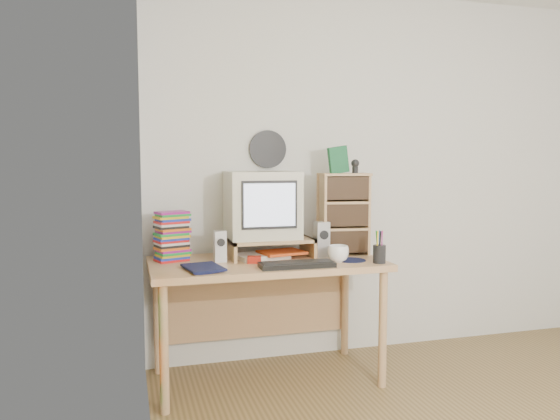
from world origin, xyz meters
TOP-DOWN VIEW (x-y plane):
  - back_wall at (0.00, 1.75)m, footprint 3.50×0.00m
  - left_wall at (-1.75, 0.00)m, footprint 0.00×3.50m
  - curtain at (-1.71, 0.48)m, footprint 0.00×2.20m
  - wall_disc at (-0.93, 1.73)m, footprint 0.25×0.02m
  - desk at (-1.03, 1.44)m, footprint 1.40×0.70m
  - monitor_riser at (-0.98, 1.48)m, footprint 0.52×0.30m
  - crt_monitor at (-1.02, 1.53)m, footprint 0.45×0.45m
  - speaker_left at (-1.31, 1.43)m, footprint 0.07×0.07m
  - speaker_right at (-0.66, 1.41)m, footprint 0.09×0.09m
  - keyboard at (-0.91, 1.13)m, footprint 0.43×0.15m
  - dvd_stack at (-1.58, 1.53)m, footprint 0.21×0.18m
  - cd_rack at (-0.49, 1.46)m, footprint 0.33×0.21m
  - mug at (-0.63, 1.22)m, footprint 0.16×0.16m
  - diary at (-1.53, 1.19)m, footprint 0.26×0.21m
  - mousepad at (-0.53, 1.24)m, footprint 0.19×0.19m
  - pen_cup at (-0.41, 1.12)m, footprint 0.09×0.09m
  - papers at (-1.00, 1.46)m, footprint 0.35×0.28m
  - red_box at (-1.12, 1.32)m, footprint 0.09×0.07m
  - game_box at (-0.54, 1.45)m, footprint 0.13×0.05m
  - webcam at (-0.43, 1.44)m, footprint 0.06×0.06m

SIDE VIEW (x-z plane):
  - desk at x=-1.03m, z-range 0.24..0.99m
  - mousepad at x=-0.53m, z-range 0.75..0.75m
  - keyboard at x=-0.91m, z-range 0.75..0.78m
  - red_box at x=-1.12m, z-range 0.75..0.79m
  - papers at x=-1.00m, z-range 0.75..0.79m
  - diary at x=-1.53m, z-range 0.75..0.80m
  - mug at x=-0.63m, z-range 0.75..0.85m
  - pen_cup at x=-0.41m, z-range 0.75..0.90m
  - speaker_left at x=-1.31m, z-range 0.75..0.94m
  - monitor_riser at x=-0.98m, z-range 0.78..0.90m
  - speaker_right at x=-0.66m, z-range 0.75..0.97m
  - dvd_stack at x=-1.58m, z-range 0.75..1.01m
  - cd_rack at x=-0.49m, z-range 0.75..1.27m
  - crt_monitor at x=-1.02m, z-range 0.87..1.29m
  - curtain at x=-1.71m, z-range 0.05..2.25m
  - back_wall at x=0.00m, z-range -0.50..3.00m
  - left_wall at x=-1.75m, z-range -0.50..3.00m
  - webcam at x=-0.43m, z-range 1.27..1.36m
  - game_box at x=-0.54m, z-range 1.27..1.44m
  - wall_disc at x=-0.93m, z-range 1.30..1.55m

